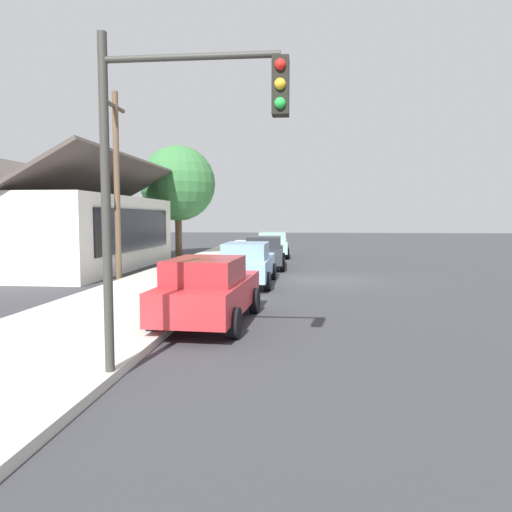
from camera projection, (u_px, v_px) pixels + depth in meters
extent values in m
plane|color=#38383D|center=(321.00, 280.00, 19.39)|extent=(120.00, 120.00, 0.00)
cube|color=beige|center=(185.00, 276.00, 19.95)|extent=(60.00, 4.20, 0.16)
cube|color=red|center=(210.00, 295.00, 11.39)|extent=(4.49, 1.92, 0.70)
cube|color=#A9272B|center=(205.00, 270.00, 10.91)|extent=(2.19, 1.60, 0.56)
cylinder|color=black|center=(192.00, 299.00, 12.90)|extent=(0.67, 0.25, 0.66)
cylinder|color=black|center=(254.00, 301.00, 12.64)|extent=(0.67, 0.25, 0.66)
cylinder|color=black|center=(155.00, 320.00, 10.20)|extent=(0.67, 0.25, 0.66)
cylinder|color=black|center=(234.00, 323.00, 9.95)|extent=(0.67, 0.25, 0.66)
cube|color=#8CB7E0|center=(248.00, 266.00, 18.00)|extent=(4.88, 1.71, 0.70)
cube|color=#779CBE|center=(246.00, 251.00, 17.46)|extent=(2.34, 1.50, 0.56)
cylinder|color=black|center=(231.00, 271.00, 19.61)|extent=(0.66, 0.22, 0.66)
cylinder|color=black|center=(273.00, 271.00, 19.44)|extent=(0.66, 0.22, 0.66)
cylinder|color=black|center=(218.00, 281.00, 16.61)|extent=(0.66, 0.22, 0.66)
cylinder|color=black|center=(267.00, 281.00, 16.44)|extent=(0.66, 0.22, 0.66)
cube|color=#2D3035|center=(264.00, 254.00, 23.81)|extent=(4.79, 1.99, 0.70)
cube|color=#27292D|center=(264.00, 242.00, 23.29)|extent=(2.33, 1.67, 0.56)
cylinder|color=black|center=(249.00, 259.00, 25.35)|extent=(0.67, 0.25, 0.66)
cylinder|color=black|center=(283.00, 259.00, 25.24)|extent=(0.67, 0.25, 0.66)
cylinder|color=black|center=(244.00, 264.00, 22.44)|extent=(0.67, 0.25, 0.66)
cylinder|color=black|center=(282.00, 264.00, 22.33)|extent=(0.67, 0.25, 0.66)
cube|color=#9ED1BC|center=(272.00, 246.00, 30.33)|extent=(4.57, 2.08, 0.70)
cube|color=#86B1A0|center=(272.00, 237.00, 29.83)|extent=(2.23, 1.73, 0.56)
cylinder|color=black|center=(259.00, 250.00, 31.79)|extent=(0.67, 0.25, 0.66)
cylinder|color=black|center=(287.00, 251.00, 31.70)|extent=(0.67, 0.25, 0.66)
cylinder|color=black|center=(257.00, 254.00, 29.02)|extent=(0.67, 0.25, 0.66)
cylinder|color=black|center=(287.00, 254.00, 28.93)|extent=(0.67, 0.25, 0.66)
cube|color=silver|center=(71.00, 233.00, 23.46)|extent=(11.84, 6.57, 3.49)
cube|color=black|center=(137.00, 230.00, 23.11)|extent=(9.47, 0.08, 1.96)
cube|color=#514742|center=(102.00, 179.00, 23.08)|extent=(12.44, 3.58, 2.00)
cube|color=#514742|center=(38.00, 179.00, 23.41)|extent=(12.44, 3.58, 2.00)
cylinder|color=brown|center=(179.00, 230.00, 31.37)|extent=(0.44, 0.44, 3.37)
sphere|color=#38753D|center=(178.00, 183.00, 31.13)|extent=(4.85, 4.85, 4.85)
cylinder|color=#383833|center=(106.00, 212.00, 7.18)|extent=(0.14, 0.14, 5.20)
cylinder|color=#383833|center=(190.00, 57.00, 6.87)|extent=(0.10, 2.60, 0.10)
cube|color=black|center=(281.00, 87.00, 6.77)|extent=(0.28, 0.24, 0.80)
sphere|color=red|center=(280.00, 64.00, 6.60)|extent=(0.16, 0.16, 0.16)
sphere|color=yellow|center=(280.00, 84.00, 6.62)|extent=(0.16, 0.16, 0.16)
sphere|color=green|center=(280.00, 103.00, 6.64)|extent=(0.16, 0.16, 0.16)
cylinder|color=brown|center=(117.00, 187.00, 19.35)|extent=(0.24, 0.24, 7.50)
cube|color=brown|center=(115.00, 107.00, 19.10)|extent=(1.80, 0.12, 0.12)
cylinder|color=red|center=(210.00, 273.00, 18.14)|extent=(0.22, 0.22, 0.55)
sphere|color=red|center=(210.00, 263.00, 18.11)|extent=(0.18, 0.18, 0.18)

